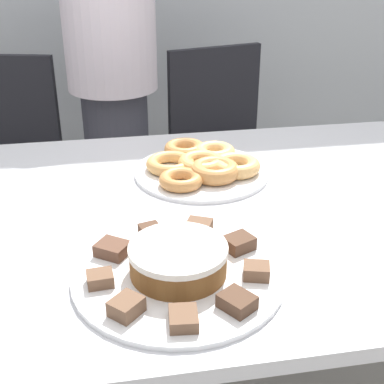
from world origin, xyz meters
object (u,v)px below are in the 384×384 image
(plate_cake, at_px, (178,275))
(plate_donuts, at_px, (202,172))
(person_standing, at_px, (113,74))
(frosted_cake, at_px, (178,259))
(office_chair_left, at_px, (3,187))
(office_chair_right, at_px, (229,171))

(plate_cake, height_order, plate_donuts, same)
(person_standing, height_order, frosted_cake, person_standing)
(office_chair_left, xyz_separation_m, plate_donuts, (0.63, -0.70, 0.33))
(person_standing, xyz_separation_m, plate_cake, (0.06, -1.17, -0.08))
(person_standing, relative_size, plate_cake, 4.15)
(person_standing, distance_m, plate_donuts, 0.76)
(office_chair_left, distance_m, frosted_cake, 1.30)
(person_standing, xyz_separation_m, office_chair_left, (-0.44, -0.03, -0.41))
(plate_cake, bearing_deg, plate_donuts, 73.80)
(plate_cake, bearing_deg, frosted_cake, 82.87)
(frosted_cake, bearing_deg, plate_cake, -97.13)
(person_standing, distance_m, office_chair_right, 0.60)
(office_chair_right, bearing_deg, office_chair_left, 166.23)
(person_standing, xyz_separation_m, plate_donuts, (0.19, -0.73, -0.08))
(office_chair_right, xyz_separation_m, plate_donuts, (-0.25, -0.70, 0.33))
(office_chair_right, distance_m, frosted_cake, 1.25)
(office_chair_right, xyz_separation_m, frosted_cake, (-0.38, -1.14, 0.36))
(plate_cake, distance_m, plate_donuts, 0.45)
(plate_donuts, bearing_deg, plate_cake, -106.20)
(plate_donuts, bearing_deg, frosted_cake, -106.20)
(plate_donuts, relative_size, frosted_cake, 1.94)
(person_standing, relative_size, office_chair_right, 1.77)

